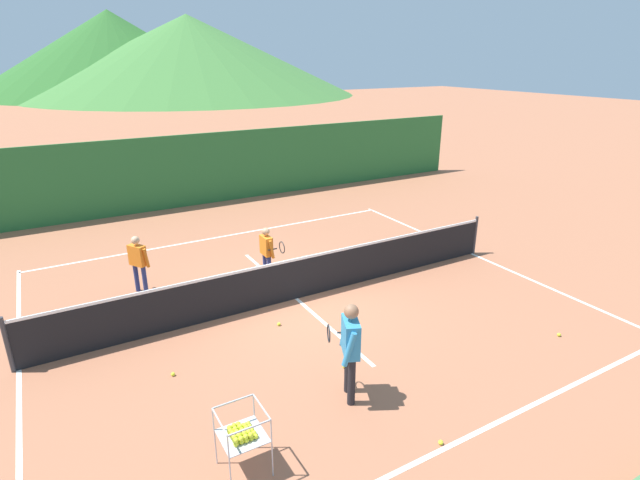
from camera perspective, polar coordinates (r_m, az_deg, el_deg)
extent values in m
plane|color=#A86647|center=(11.12, -2.74, -6.76)|extent=(120.00, 120.00, 0.00)
cube|color=white|center=(7.76, 15.79, -21.40)|extent=(10.76, 0.08, 0.01)
cube|color=white|center=(15.12, -10.91, 0.45)|extent=(10.76, 0.08, 0.01)
cube|color=white|center=(10.23, -31.38, -12.66)|extent=(0.08, 9.71, 0.01)
cube|color=white|center=(14.16, 17.01, -1.50)|extent=(0.08, 9.71, 0.01)
cube|color=white|center=(11.12, -2.75, -6.75)|extent=(0.08, 5.94, 0.01)
cylinder|color=#333338|center=(9.99, -32.35, -10.19)|extent=(0.08, 0.08, 1.05)
cylinder|color=#333338|center=(14.03, 17.43, 0.54)|extent=(0.08, 0.08, 1.05)
cube|color=black|center=(10.92, -2.79, -4.62)|extent=(10.83, 0.02, 0.92)
cube|color=white|center=(10.72, -2.83, -2.27)|extent=(10.83, 0.03, 0.06)
cylinder|color=black|center=(7.89, 3.64, -15.96)|extent=(0.12, 0.12, 0.81)
cylinder|color=black|center=(8.14, 3.26, -14.67)|extent=(0.12, 0.12, 0.81)
cube|color=#338CBF|center=(7.63, 3.56, -11.08)|extent=(0.40, 0.53, 0.57)
sphere|color=#996B4C|center=(7.41, 3.63, -8.23)|extent=(0.23, 0.23, 0.23)
cylinder|color=#338CBF|center=(7.40, 3.39, -12.47)|extent=(0.24, 0.17, 0.56)
cylinder|color=#338CBF|center=(7.88, 2.90, -10.30)|extent=(0.19, 0.15, 0.56)
torus|color=#262628|center=(7.87, 1.00, -10.70)|extent=(0.14, 0.28, 0.29)
cylinder|color=black|center=(7.90, 2.80, -10.59)|extent=(0.21, 0.11, 0.03)
cylinder|color=navy|center=(12.07, -20.39, -4.07)|extent=(0.10, 0.10, 0.67)
cylinder|color=navy|center=(11.89, -19.55, -4.34)|extent=(0.10, 0.10, 0.67)
cube|color=orange|center=(11.76, -20.30, -1.66)|extent=(0.37, 0.44, 0.47)
sphere|color=#DBAD84|center=(11.64, -20.52, -0.03)|extent=(0.19, 0.19, 0.19)
cylinder|color=orange|center=(11.97, -20.84, -1.50)|extent=(0.19, 0.16, 0.46)
cylinder|color=orange|center=(11.63, -19.39, -1.97)|extent=(0.16, 0.13, 0.46)
cylinder|color=navy|center=(12.05, -6.36, -2.92)|extent=(0.10, 0.10, 0.66)
cylinder|color=navy|center=(11.84, -5.85, -3.34)|extent=(0.10, 0.10, 0.66)
cube|color=orange|center=(11.73, -6.21, -0.63)|extent=(0.19, 0.39, 0.46)
sphere|color=tan|center=(11.61, -6.28, 0.98)|extent=(0.18, 0.18, 0.18)
cylinder|color=orange|center=(11.95, -6.41, -0.37)|extent=(0.18, 0.07, 0.45)
cylinder|color=orange|center=(11.56, -5.59, -1.10)|extent=(0.14, 0.07, 0.45)
torus|color=#262628|center=(11.67, -4.41, -0.86)|extent=(0.03, 0.29, 0.29)
cylinder|color=black|center=(11.57, -5.49, -1.08)|extent=(0.22, 0.03, 0.03)
cylinder|color=#B7B7BC|center=(7.05, -12.04, -21.27)|extent=(0.02, 0.02, 0.89)
cylinder|color=#B7B7BC|center=(7.18, -7.54, -20.04)|extent=(0.02, 0.02, 0.89)
cylinder|color=#B7B7BC|center=(6.65, -10.36, -24.20)|extent=(0.02, 0.02, 0.89)
cylinder|color=#B7B7BC|center=(6.79, -5.55, -22.79)|extent=(0.02, 0.02, 0.89)
cube|color=#B7B7BC|center=(6.84, -8.93, -21.40)|extent=(0.56, 0.56, 0.01)
cube|color=#B7B7BC|center=(6.83, -9.99, -17.84)|extent=(0.56, 0.02, 0.02)
cube|color=#B7B7BC|center=(6.42, -8.13, -20.64)|extent=(0.56, 0.02, 0.02)
cube|color=#B7B7BC|center=(6.55, -11.52, -19.85)|extent=(0.02, 0.56, 0.02)
cube|color=#B7B7BC|center=(6.69, -6.74, -18.54)|extent=(0.02, 0.56, 0.02)
sphere|color=yellow|center=(6.69, -9.65, -22.16)|extent=(0.07, 0.07, 0.07)
sphere|color=yellow|center=(6.74, -9.78, -21.80)|extent=(0.07, 0.07, 0.07)
sphere|color=yellow|center=(6.79, -10.03, -21.45)|extent=(0.07, 0.07, 0.07)
sphere|color=yellow|center=(6.83, -10.27, -21.12)|extent=(0.07, 0.07, 0.07)
sphere|color=yellow|center=(6.88, -10.38, -20.86)|extent=(0.07, 0.07, 0.07)
sphere|color=yellow|center=(6.71, -9.04, -21.97)|extent=(0.07, 0.07, 0.07)
sphere|color=yellow|center=(6.76, -9.23, -21.67)|extent=(0.07, 0.07, 0.07)
sphere|color=yellow|center=(6.80, -9.42, -21.37)|extent=(0.07, 0.07, 0.07)
sphere|color=yellow|center=(6.85, -9.68, -21.03)|extent=(0.07, 0.07, 0.07)
sphere|color=yellow|center=(6.90, -9.95, -20.70)|extent=(0.07, 0.07, 0.07)
sphere|color=yellow|center=(6.72, -8.48, -21.86)|extent=(0.07, 0.07, 0.07)
sphere|color=yellow|center=(6.78, -8.71, -21.49)|extent=(0.07, 0.07, 0.07)
sphere|color=yellow|center=(6.82, -8.91, -21.13)|extent=(0.07, 0.07, 0.07)
sphere|color=yellow|center=(6.86, -9.18, -20.85)|extent=(0.07, 0.07, 0.07)
sphere|color=yellow|center=(6.91, -9.33, -20.52)|extent=(0.07, 0.07, 0.07)
sphere|color=yellow|center=(6.75, -7.93, -21.68)|extent=(0.07, 0.07, 0.07)
sphere|color=yellow|center=(6.78, -8.13, -21.34)|extent=(0.07, 0.07, 0.07)
sphere|color=yellow|center=(6.83, -8.44, -21.02)|extent=(0.07, 0.07, 0.07)
sphere|color=yellow|center=(6.88, -8.62, -20.73)|extent=(0.07, 0.07, 0.07)
sphere|color=yellow|center=(6.92, -8.83, -20.36)|extent=(0.07, 0.07, 0.07)
sphere|color=yellow|center=(6.76, -7.42, -21.53)|extent=(0.07, 0.07, 0.07)
sphere|color=yellow|center=(6.80, -7.62, -21.20)|extent=(0.07, 0.07, 0.07)
sphere|color=yellow|center=(6.84, -7.88, -20.90)|extent=(0.07, 0.07, 0.07)
sphere|color=yellow|center=(6.90, -8.12, -20.53)|extent=(0.07, 0.07, 0.07)
sphere|color=yellow|center=(6.95, -8.28, -20.23)|extent=(0.07, 0.07, 0.07)
sphere|color=yellow|center=(6.66, -9.65, -21.77)|extent=(0.07, 0.07, 0.07)
sphere|color=yellow|center=(6.70, -9.88, -21.47)|extent=(0.07, 0.07, 0.07)
sphere|color=yellow|center=(6.75, -10.05, -21.09)|extent=(0.07, 0.07, 0.07)
sphere|color=yellow|center=(6.79, -10.30, -20.84)|extent=(0.07, 0.07, 0.07)
sphere|color=yellow|center=(6.84, -10.40, -20.52)|extent=(0.07, 0.07, 0.07)
sphere|color=yellow|center=(6.67, -9.09, -21.65)|extent=(0.07, 0.07, 0.07)
sphere|color=yellow|center=(6.72, -9.31, -21.30)|extent=(0.07, 0.07, 0.07)
sphere|color=yellow|center=(6.77, -9.57, -20.96)|extent=(0.07, 0.07, 0.07)
sphere|color=yellow|center=(6.81, -9.76, -20.66)|extent=(0.07, 0.07, 0.07)
sphere|color=yellow|center=(6.86, -9.89, -20.31)|extent=(0.07, 0.07, 0.07)
sphere|color=yellow|center=(6.69, -8.55, -21.48)|extent=(0.07, 0.07, 0.07)
sphere|color=yellow|center=(6.73, -8.72, -21.16)|extent=(0.07, 0.07, 0.07)
sphere|color=yellow|center=(6.78, -8.98, -20.81)|extent=(0.07, 0.07, 0.07)
sphere|color=yellow|center=(6.83, -9.21, -20.47)|extent=(0.07, 0.07, 0.07)
sphere|color=yellow|center=(6.88, -9.41, -20.21)|extent=(0.07, 0.07, 0.07)
sphere|color=yellow|center=(6.70, -7.99, -21.34)|extent=(0.07, 0.07, 0.07)
sphere|color=yellow|center=(6.75, -8.22, -21.03)|extent=(0.07, 0.07, 0.07)
sphere|color=yellow|center=(6.80, -8.48, -20.65)|extent=(0.07, 0.07, 0.07)
sphere|color=yellow|center=(6.84, -8.64, -20.36)|extent=(0.07, 0.07, 0.07)
sphere|color=yellow|center=(10.76, 25.84, -9.80)|extent=(0.07, 0.07, 0.07)
sphere|color=yellow|center=(7.63, 13.75, -21.71)|extent=(0.07, 0.07, 0.07)
sphere|color=yellow|center=(8.86, 2.82, -14.32)|extent=(0.07, 0.07, 0.07)
sphere|color=yellow|center=(9.01, -16.59, -14.60)|extent=(0.07, 0.07, 0.07)
sphere|color=yellow|center=(10.10, -4.75, -9.63)|extent=(0.07, 0.07, 0.07)
cube|color=#286B33|center=(18.21, -15.12, 7.68)|extent=(23.68, 0.08, 2.54)
cone|color=#427A38|center=(73.26, -14.85, 19.88)|extent=(44.34, 44.34, 10.22)
cone|color=#2D6628|center=(78.25, -22.82, 19.28)|extent=(36.88, 36.88, 10.91)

